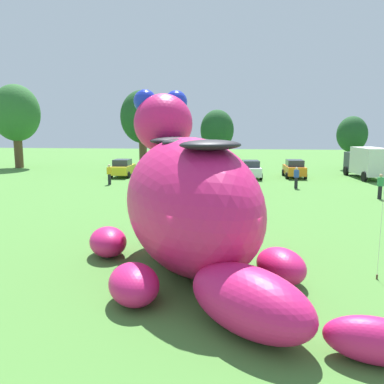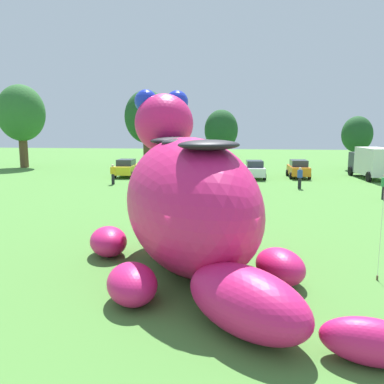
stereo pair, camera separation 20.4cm
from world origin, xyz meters
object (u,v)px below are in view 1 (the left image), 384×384
at_px(car_white, 250,169).
at_px(spectator_wandering, 109,175).
at_px(spectator_by_cars, 380,187).
at_px(giant_inflatable_creature, 189,202).
at_px(car_yellow, 123,168).
at_px(car_green, 209,168).
at_px(car_orange, 294,169).
at_px(car_blue, 165,167).
at_px(spectator_near_inflatable, 296,178).
at_px(spectator_far_side, 138,192).
at_px(box_truck, 367,162).

distance_m(car_white, spectator_wandering, 13.26).
bearing_deg(spectator_by_cars, car_white, 128.71).
height_order(giant_inflatable_creature, car_yellow, giant_inflatable_creature).
bearing_deg(car_green, car_orange, -0.73).
xyz_separation_m(car_orange, spectator_by_cars, (4.02, -11.47, -0.01)).
bearing_deg(car_blue, spectator_wandering, -117.27).
height_order(car_white, car_orange, same).
height_order(car_yellow, car_white, same).
height_order(car_blue, car_orange, same).
distance_m(car_orange, spectator_wandering, 17.62).
relative_size(car_orange, spectator_near_inflatable, 2.41).
distance_m(giant_inflatable_creature, spectator_wandering, 21.48).
bearing_deg(car_orange, car_blue, 178.85).
bearing_deg(giant_inflatable_creature, spectator_near_inflatable, 71.37).
xyz_separation_m(car_yellow, car_white, (12.47, 0.05, 0.00)).
bearing_deg(spectator_wandering, car_yellow, 94.24).
relative_size(giant_inflatable_creature, car_white, 2.57).
bearing_deg(spectator_wandering, car_white, 24.58).
relative_size(car_yellow, car_green, 0.98).
distance_m(spectator_near_inflatable, spectator_by_cars, 6.50).
bearing_deg(giant_inflatable_creature, spectator_far_side, 112.67).
height_order(car_green, spectator_by_cars, car_green).
bearing_deg(spectator_far_side, giant_inflatable_creature, -67.33).
bearing_deg(spectator_near_inflatable, spectator_far_side, -142.01).
bearing_deg(car_white, spectator_near_inflatable, -60.90).
height_order(giant_inflatable_creature, spectator_near_inflatable, giant_inflatable_creature).
bearing_deg(car_yellow, spectator_far_side, -70.54).
bearing_deg(car_white, box_truck, 6.01).
xyz_separation_m(car_yellow, spectator_wandering, (0.41, -5.47, -0.01)).
bearing_deg(car_yellow, car_white, 0.21).
height_order(car_yellow, spectator_wandering, car_yellow).
relative_size(car_green, box_truck, 0.65).
xyz_separation_m(giant_inflatable_creature, car_orange, (7.25, 26.08, -1.44)).
relative_size(car_blue, car_green, 0.97).
xyz_separation_m(car_yellow, car_green, (8.44, 1.30, 0.00)).
bearing_deg(spectator_near_inflatable, car_yellow, 159.23).
bearing_deg(car_green, spectator_by_cars, -43.27).
relative_size(giant_inflatable_creature, spectator_wandering, 6.30).
bearing_deg(spectator_near_inflatable, spectator_wandering, 178.01).
height_order(spectator_by_cars, spectator_wandering, same).
distance_m(giant_inflatable_creature, spectator_by_cars, 18.51).
bearing_deg(car_green, car_yellow, -171.27).
relative_size(car_yellow, spectator_near_inflatable, 2.43).
relative_size(car_green, spectator_by_cars, 2.48).
bearing_deg(spectator_far_side, spectator_near_inflatable, 37.99).
xyz_separation_m(giant_inflatable_creature, box_truck, (13.94, 26.09, -0.70)).
distance_m(car_yellow, spectator_near_inflatable, 16.94).
relative_size(car_green, car_white, 1.01).
bearing_deg(car_orange, spectator_near_inflatable, -96.99).
xyz_separation_m(car_yellow, spectator_near_inflatable, (15.84, -6.01, -0.01)).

